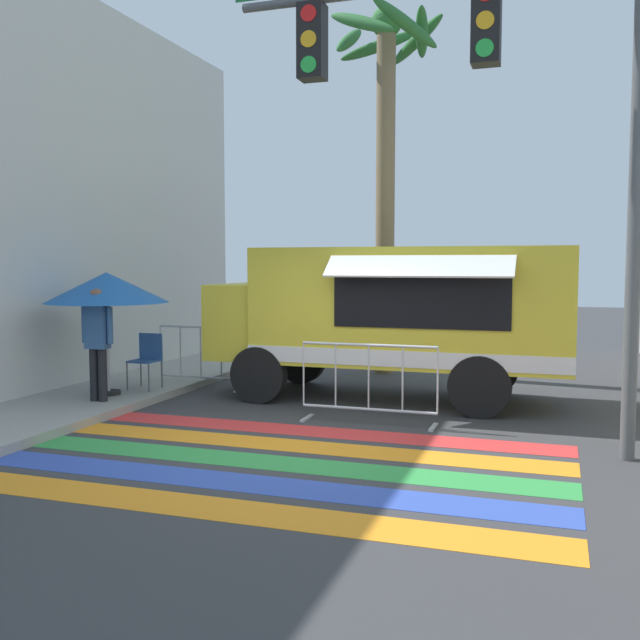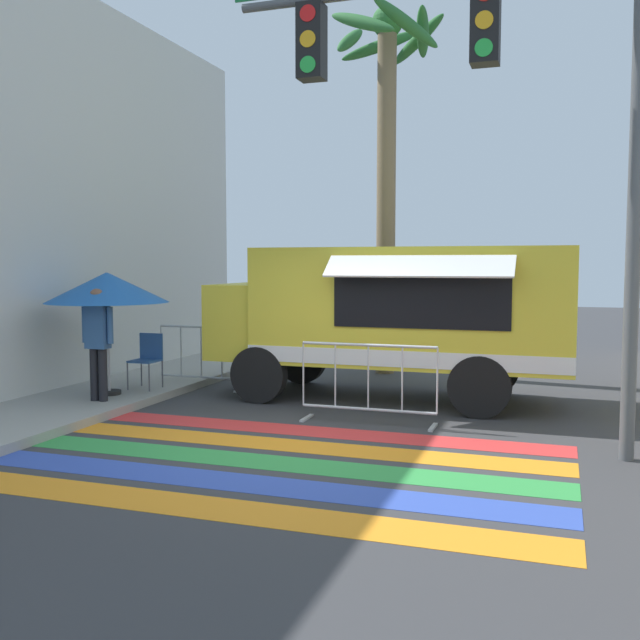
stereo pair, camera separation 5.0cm
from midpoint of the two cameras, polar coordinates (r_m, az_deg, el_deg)
The scene contains 10 objects.
ground_plane at distance 8.77m, azimuth -1.57°, elevation -9.86°, with size 60.00×60.00×0.00m, color #38383A.
crosswalk_painted at distance 7.99m, azimuth -3.77°, elevation -11.29°, with size 6.40×3.60×0.01m.
food_truck at distance 11.45m, azimuth 5.55°, elevation 0.81°, with size 5.66×2.58×2.42m.
traffic_signal_pole at distance 8.72m, azimuth 13.34°, elevation 17.62°, with size 4.80×0.29×5.75m.
patio_umbrella at distance 11.57m, azimuth -16.55°, elevation 2.47°, with size 1.90×1.90×1.92m.
folding_chair at distance 12.12m, azimuth -13.49°, elevation -2.75°, with size 0.43×0.43×0.90m.
vendor_person at distance 11.11m, azimuth -17.23°, elevation -1.33°, with size 0.53×0.22×1.69m.
barricade_front at distance 9.74m, azimuth 4.03°, elevation -5.16°, with size 1.90×0.44×1.10m.
barricade_side at distance 12.62m, azimuth -9.37°, elevation -3.03°, with size 1.61×0.44×1.10m.
palm_tree at distance 14.45m, azimuth 5.50°, elevation 15.09°, with size 2.31×2.36×7.13m.
Camera 2 is at (2.98, -7.95, 2.18)m, focal length 40.00 mm.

